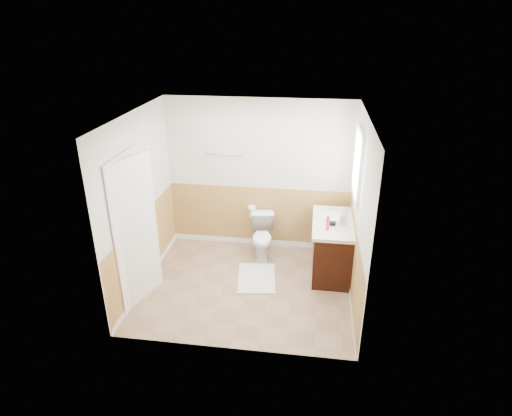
# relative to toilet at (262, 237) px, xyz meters

# --- Properties ---
(floor) EXTENTS (3.00, 3.00, 0.00)m
(floor) POSITION_rel_toilet_xyz_m (-0.11, -0.90, -0.34)
(floor) COLOR #8C7051
(floor) RESTS_ON ground
(ceiling) EXTENTS (3.00, 3.00, 0.00)m
(ceiling) POSITION_rel_toilet_xyz_m (-0.11, -0.90, 2.16)
(ceiling) COLOR white
(ceiling) RESTS_ON floor
(wall_back) EXTENTS (3.00, 0.00, 3.00)m
(wall_back) POSITION_rel_toilet_xyz_m (-0.11, 0.40, 0.91)
(wall_back) COLOR silver
(wall_back) RESTS_ON floor
(wall_front) EXTENTS (3.00, 0.00, 3.00)m
(wall_front) POSITION_rel_toilet_xyz_m (-0.11, -2.20, 0.91)
(wall_front) COLOR silver
(wall_front) RESTS_ON floor
(wall_left) EXTENTS (0.00, 3.00, 3.00)m
(wall_left) POSITION_rel_toilet_xyz_m (-1.61, -0.90, 0.91)
(wall_left) COLOR silver
(wall_left) RESTS_ON floor
(wall_right) EXTENTS (0.00, 3.00, 3.00)m
(wall_right) POSITION_rel_toilet_xyz_m (1.39, -0.90, 0.91)
(wall_right) COLOR silver
(wall_right) RESTS_ON floor
(wainscot_back) EXTENTS (3.00, 0.00, 3.00)m
(wainscot_back) POSITION_rel_toilet_xyz_m (-0.11, 0.39, 0.16)
(wainscot_back) COLOR tan
(wainscot_back) RESTS_ON floor
(wainscot_front) EXTENTS (3.00, 0.00, 3.00)m
(wainscot_front) POSITION_rel_toilet_xyz_m (-0.11, -2.19, 0.16)
(wainscot_front) COLOR tan
(wainscot_front) RESTS_ON floor
(wainscot_left) EXTENTS (0.00, 2.60, 2.60)m
(wainscot_left) POSITION_rel_toilet_xyz_m (-1.60, -0.90, 0.16)
(wainscot_left) COLOR tan
(wainscot_left) RESTS_ON floor
(wainscot_right) EXTENTS (0.00, 2.60, 2.60)m
(wainscot_right) POSITION_rel_toilet_xyz_m (1.37, -0.90, 0.16)
(wainscot_right) COLOR tan
(wainscot_right) RESTS_ON floor
(toilet) EXTENTS (0.46, 0.71, 0.68)m
(toilet) POSITION_rel_toilet_xyz_m (0.00, 0.00, 0.00)
(toilet) COLOR white
(toilet) RESTS_ON floor
(bath_mat) EXTENTS (0.65, 0.86, 0.02)m
(bath_mat) POSITION_rel_toilet_xyz_m (-0.00, -0.69, -0.33)
(bath_mat) COLOR white
(bath_mat) RESTS_ON floor
(vanity_cabinet) EXTENTS (0.55, 1.10, 0.80)m
(vanity_cabinet) POSITION_rel_toilet_xyz_m (1.10, -0.32, 0.06)
(vanity_cabinet) COLOR black
(vanity_cabinet) RESTS_ON floor
(vanity_knob_left) EXTENTS (0.03, 0.03, 0.03)m
(vanity_knob_left) POSITION_rel_toilet_xyz_m (0.80, -0.42, 0.21)
(vanity_knob_left) COLOR silver
(vanity_knob_left) RESTS_ON vanity_cabinet
(vanity_knob_right) EXTENTS (0.03, 0.03, 0.03)m
(vanity_knob_right) POSITION_rel_toilet_xyz_m (0.80, -0.22, 0.21)
(vanity_knob_right) COLOR #B5B5BC
(vanity_knob_right) RESTS_ON vanity_cabinet
(countertop) EXTENTS (0.60, 1.15, 0.05)m
(countertop) POSITION_rel_toilet_xyz_m (1.09, -0.32, 0.49)
(countertop) COLOR white
(countertop) RESTS_ON vanity_cabinet
(sink_basin) EXTENTS (0.36, 0.36, 0.02)m
(sink_basin) POSITION_rel_toilet_xyz_m (1.10, -0.17, 0.52)
(sink_basin) COLOR white
(sink_basin) RESTS_ON countertop
(faucet) EXTENTS (0.02, 0.02, 0.14)m
(faucet) POSITION_rel_toilet_xyz_m (1.28, -0.17, 0.58)
(faucet) COLOR silver
(faucet) RESTS_ON countertop
(lotion_bottle) EXTENTS (0.05, 0.05, 0.22)m
(lotion_bottle) POSITION_rel_toilet_xyz_m (1.00, -0.60, 0.62)
(lotion_bottle) COLOR #D03653
(lotion_bottle) RESTS_ON countertop
(soap_dispenser) EXTENTS (0.08, 0.08, 0.18)m
(soap_dispenser) POSITION_rel_toilet_xyz_m (1.22, -0.38, 0.60)
(soap_dispenser) COLOR #989DAB
(soap_dispenser) RESTS_ON countertop
(hair_dryer_body) EXTENTS (0.14, 0.07, 0.07)m
(hair_dryer_body) POSITION_rel_toilet_xyz_m (1.05, -0.45, 0.55)
(hair_dryer_body) COLOR black
(hair_dryer_body) RESTS_ON countertop
(hair_dryer_handle) EXTENTS (0.03, 0.03, 0.07)m
(hair_dryer_handle) POSITION_rel_toilet_xyz_m (1.02, -0.43, 0.52)
(hair_dryer_handle) COLOR black
(hair_dryer_handle) RESTS_ON countertop
(mirror_panel) EXTENTS (0.02, 0.35, 0.90)m
(mirror_panel) POSITION_rel_toilet_xyz_m (1.36, 0.20, 1.21)
(mirror_panel) COLOR silver
(mirror_panel) RESTS_ON wall_right
(window_frame) EXTENTS (0.04, 0.80, 1.00)m
(window_frame) POSITION_rel_toilet_xyz_m (1.36, -0.31, 1.41)
(window_frame) COLOR white
(window_frame) RESTS_ON wall_right
(window_glass) EXTENTS (0.01, 0.70, 0.90)m
(window_glass) POSITION_rel_toilet_xyz_m (1.37, -0.31, 1.41)
(window_glass) COLOR white
(window_glass) RESTS_ON wall_right
(door) EXTENTS (0.29, 0.78, 2.04)m
(door) POSITION_rel_toilet_xyz_m (-1.51, -1.35, 0.68)
(door) COLOR white
(door) RESTS_ON wall_left
(door_frame) EXTENTS (0.02, 0.92, 2.10)m
(door_frame) POSITION_rel_toilet_xyz_m (-1.59, -1.35, 0.69)
(door_frame) COLOR white
(door_frame) RESTS_ON wall_left
(door_knob) EXTENTS (0.06, 0.06, 0.06)m
(door_knob) POSITION_rel_toilet_xyz_m (-1.45, -1.02, 0.61)
(door_knob) COLOR silver
(door_knob) RESTS_ON door
(towel_bar) EXTENTS (0.62, 0.02, 0.02)m
(towel_bar) POSITION_rel_toilet_xyz_m (-0.66, 0.35, 1.26)
(towel_bar) COLOR silver
(towel_bar) RESTS_ON wall_back
(tp_holder_bar) EXTENTS (0.14, 0.02, 0.02)m
(tp_holder_bar) POSITION_rel_toilet_xyz_m (-0.21, 0.33, 0.36)
(tp_holder_bar) COLOR silver
(tp_holder_bar) RESTS_ON wall_back
(tp_roll) EXTENTS (0.10, 0.11, 0.11)m
(tp_roll) POSITION_rel_toilet_xyz_m (-0.21, 0.33, 0.36)
(tp_roll) COLOR white
(tp_roll) RESTS_ON tp_holder_bar
(tp_sheet) EXTENTS (0.10, 0.01, 0.16)m
(tp_sheet) POSITION_rel_toilet_xyz_m (-0.21, 0.33, 0.25)
(tp_sheet) COLOR white
(tp_sheet) RESTS_ON tp_roll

